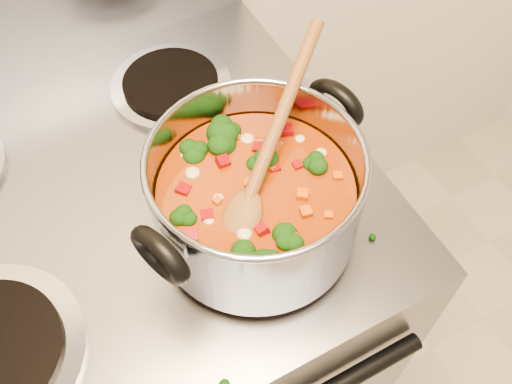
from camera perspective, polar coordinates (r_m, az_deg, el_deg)
electric_range at (r=1.18m, az=-10.85°, el=-13.18°), size 0.74×0.67×1.08m
stockpot at (r=0.66m, az=-0.00°, el=-0.52°), size 0.31×0.25×0.15m
wooden_spoon at (r=0.64m, az=0.60°, el=2.70°), size 0.24×0.21×0.12m
cooktop_crumbs at (r=0.79m, az=-5.64°, el=2.31°), size 0.24×0.22×0.01m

